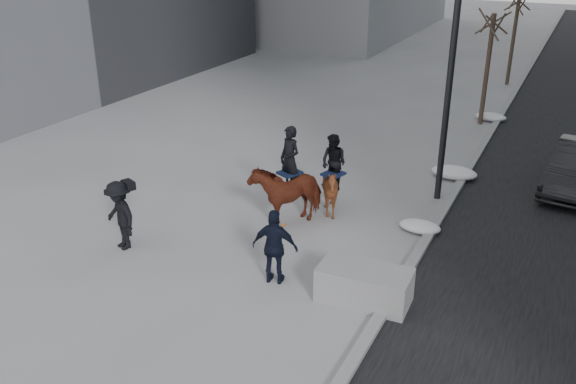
% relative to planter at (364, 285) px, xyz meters
% --- Properties ---
extents(ground, '(120.00, 120.00, 0.00)m').
position_rel_planter_xyz_m(ground, '(-2.48, 0.20, -0.38)').
color(ground, gray).
rests_on(ground, ground).
extents(curb, '(0.25, 90.00, 0.12)m').
position_rel_planter_xyz_m(curb, '(0.52, 10.20, -0.32)').
color(curb, gray).
rests_on(curb, ground).
extents(planter, '(1.96, 1.04, 0.77)m').
position_rel_planter_xyz_m(planter, '(0.00, 0.00, 0.00)').
color(planter, gray).
rests_on(planter, ground).
extents(tree_near, '(1.20, 1.20, 4.79)m').
position_rel_planter_xyz_m(tree_near, '(-0.08, 14.09, 2.01)').
color(tree_near, '#32261D').
rests_on(tree_near, ground).
extents(tree_far, '(1.20, 1.20, 4.86)m').
position_rel_planter_xyz_m(tree_far, '(-0.08, 21.51, 2.04)').
color(tree_far, '#382921').
rests_on(tree_far, ground).
extents(mounted_left, '(1.67, 2.22, 2.61)m').
position_rel_planter_xyz_m(mounted_left, '(-3.15, 2.75, 0.59)').
color(mounted_left, '#511C10').
rests_on(mounted_left, ground).
extents(mounted_right, '(1.53, 1.63, 2.27)m').
position_rel_planter_xyz_m(mounted_right, '(-2.25, 3.60, 0.53)').
color(mounted_right, '#4B190F').
rests_on(mounted_right, ground).
extents(feeder, '(1.09, 0.95, 1.75)m').
position_rel_planter_xyz_m(feeder, '(-2.03, -0.15, 0.49)').
color(feeder, black).
rests_on(feeder, ground).
extents(camera_crew, '(1.30, 1.04, 1.75)m').
position_rel_planter_xyz_m(camera_crew, '(-6.13, -0.40, 0.50)').
color(camera_crew, black).
rests_on(camera_crew, ground).
extents(lamppost, '(0.25, 1.30, 9.09)m').
position_rel_planter_xyz_m(lamppost, '(0.12, 5.94, 4.61)').
color(lamppost, black).
rests_on(lamppost, ground).
extents(snow_piles, '(1.43, 11.76, 0.36)m').
position_rel_planter_xyz_m(snow_piles, '(0.22, 9.14, -0.22)').
color(snow_piles, silver).
rests_on(snow_piles, ground).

